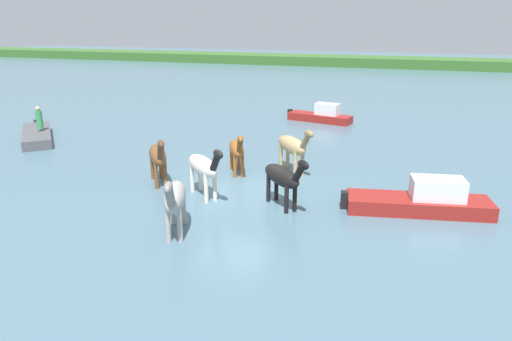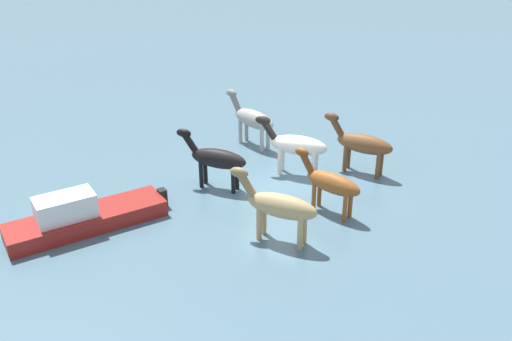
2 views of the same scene
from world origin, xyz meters
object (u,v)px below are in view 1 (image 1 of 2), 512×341
(person_spotter_bow, at_px, (39,119))
(horse_dark_mare, at_px, (175,198))
(horse_chestnut_trailing, at_px, (204,167))
(horse_gray_outer, at_px, (293,146))
(boat_skiff_near, at_px, (321,117))
(boat_motor_center, at_px, (37,137))
(horse_pinto_flank, at_px, (158,156))
(horse_lead, at_px, (283,177))
(horse_rear_stallion, at_px, (237,149))
(boat_dinghy_port, at_px, (421,203))

(person_spotter_bow, bearing_deg, horse_dark_mare, -33.68)
(horse_chestnut_trailing, xyz_separation_m, horse_dark_mare, (0.43, -3.02, 0.00))
(horse_gray_outer, height_order, boat_skiff_near, horse_gray_outer)
(boat_skiff_near, xyz_separation_m, person_spotter_bow, (-13.11, -9.06, 0.84))
(boat_motor_center, relative_size, person_spotter_bow, 3.72)
(horse_chestnut_trailing, height_order, horse_pinto_flank, horse_chestnut_trailing)
(horse_chestnut_trailing, relative_size, horse_lead, 1.07)
(horse_gray_outer, height_order, horse_lead, horse_gray_outer)
(person_spotter_bow, bearing_deg, horse_rear_stallion, -10.14)
(horse_dark_mare, distance_m, person_spotter_bow, 14.34)
(horse_pinto_flank, bearing_deg, horse_dark_mare, -1.38)
(horse_lead, relative_size, boat_skiff_near, 0.50)
(horse_rear_stallion, height_order, boat_dinghy_port, horse_rear_stallion)
(horse_chestnut_trailing, relative_size, horse_dark_mare, 0.86)
(boat_skiff_near, bearing_deg, boat_dinghy_port, -53.16)
(horse_lead, bearing_deg, horse_pinto_flank, -145.20)
(horse_pinto_flank, xyz_separation_m, boat_motor_center, (-9.53, 4.13, -0.95))
(boat_dinghy_port, bearing_deg, horse_lead, -177.42)
(horse_gray_outer, distance_m, boat_skiff_near, 10.33)
(horse_pinto_flank, height_order, boat_skiff_near, horse_pinto_flank)
(horse_lead, height_order, boat_skiff_near, horse_lead)
(boat_motor_center, bearing_deg, horse_pinto_flank, 24.61)
(boat_dinghy_port, relative_size, person_spotter_bow, 4.10)
(horse_lead, xyz_separation_m, boat_skiff_near, (-1.29, 14.05, -0.77))
(boat_motor_center, xyz_separation_m, boat_dinghy_port, (19.09, -3.92, 0.14))
(boat_dinghy_port, bearing_deg, horse_gray_outer, 141.02)
(boat_motor_center, distance_m, person_spotter_bow, 1.00)
(horse_pinto_flank, xyz_separation_m, boat_dinghy_port, (9.56, 0.22, -0.81))
(horse_lead, xyz_separation_m, horse_pinto_flank, (-5.11, 0.79, 0.04))
(horse_gray_outer, distance_m, horse_lead, 3.82)
(horse_gray_outer, height_order, horse_dark_mare, horse_gray_outer)
(horse_lead, xyz_separation_m, horse_rear_stallion, (-2.70, 2.90, -0.05))
(horse_dark_mare, xyz_separation_m, boat_motor_center, (-12.17, 7.88, -0.96))
(horse_dark_mare, bearing_deg, horse_pinto_flank, -166.35)
(horse_chestnut_trailing, height_order, boat_skiff_near, horse_chestnut_trailing)
(boat_motor_center, bearing_deg, horse_gray_outer, 43.39)
(horse_pinto_flank, bearing_deg, horse_lead, 44.61)
(boat_dinghy_port, xyz_separation_m, person_spotter_bow, (-18.85, 3.99, 0.83))
(horse_lead, height_order, horse_rear_stallion, horse_lead)
(horse_gray_outer, distance_m, horse_rear_stallion, 2.29)
(horse_chestnut_trailing, bearing_deg, boat_dinghy_port, 49.17)
(horse_lead, distance_m, horse_pinto_flank, 5.17)
(horse_dark_mare, bearing_deg, person_spotter_bow, -145.26)
(boat_dinghy_port, bearing_deg, horse_pinto_flank, 171.12)
(person_spotter_bow, bearing_deg, boat_dinghy_port, -11.94)
(horse_rear_stallion, distance_m, boat_skiff_near, 11.26)
(horse_gray_outer, relative_size, horse_rear_stallion, 0.96)
(horse_gray_outer, bearing_deg, horse_chestnut_trailing, -74.69)
(horse_chestnut_trailing, distance_m, horse_pinto_flank, 2.34)
(horse_gray_outer, xyz_separation_m, boat_motor_center, (-14.05, 1.15, -0.96))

